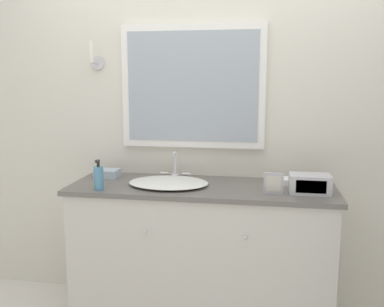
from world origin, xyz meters
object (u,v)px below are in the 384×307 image
object	(u,v)px
sink_basin	(169,182)
picture_frame	(273,184)
soap_bottle	(99,178)
appliance_box	(310,184)

from	to	relation	value
sink_basin	picture_frame	world-z (taller)	sink_basin
soap_bottle	picture_frame	distance (m)	1.03
soap_bottle	picture_frame	xyz separation A→B (m)	(1.02, 0.07, -0.01)
sink_basin	appliance_box	bearing A→B (deg)	-3.36
sink_basin	appliance_box	world-z (taller)	sink_basin
soap_bottle	appliance_box	size ratio (longest dim) A/B	0.78
sink_basin	appliance_box	xyz separation A→B (m)	(0.85, -0.05, 0.04)
sink_basin	picture_frame	xyz separation A→B (m)	(0.64, -0.11, 0.04)
soap_bottle	appliance_box	distance (m)	1.24
soap_bottle	sink_basin	bearing A→B (deg)	25.31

